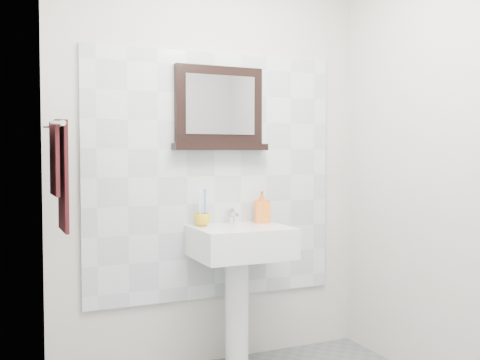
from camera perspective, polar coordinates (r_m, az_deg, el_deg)
name	(u,v)px	position (r m, az deg, el deg)	size (l,w,h in m)	color
back_wall	(213,160)	(3.46, -2.74, 2.05)	(2.00, 0.01, 2.50)	beige
left_wall	(68,164)	(2.13, -17.06, 1.60)	(0.01, 2.20, 2.50)	beige
right_wall	(475,161)	(3.10, 22.73, 1.79)	(0.01, 2.20, 2.50)	beige
splashback	(214,176)	(3.45, -2.66, 0.39)	(1.60, 0.02, 1.50)	silver
pedestal_sink	(240,257)	(3.34, 0.00, -7.88)	(0.55, 0.44, 0.96)	white
toothbrush_cup	(202,220)	(3.33, -3.86, -4.04)	(0.10, 0.10, 0.07)	yellow
toothbrushes	(202,205)	(3.33, -3.86, -2.57)	(0.05, 0.04, 0.21)	white
soap_dispenser	(262,206)	(3.49, 2.24, -2.70)	(0.09, 0.09, 0.20)	#FF501E
framed_mirror	(219,111)	(3.44, -2.13, 7.05)	(0.60, 0.11, 0.51)	black
towel_bar	(57,125)	(2.94, -18.06, 5.34)	(0.07, 0.40, 0.03)	silver
hand_towel	(59,167)	(2.94, -17.87, 1.25)	(0.06, 0.30, 0.55)	black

